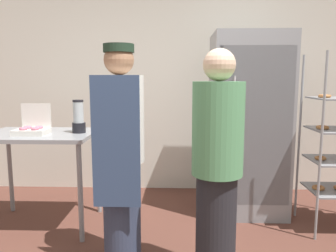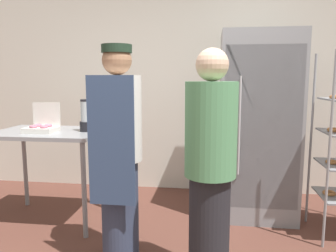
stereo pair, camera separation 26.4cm
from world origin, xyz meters
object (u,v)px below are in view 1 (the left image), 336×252
object	(u,v)px
blender_pitcher	(79,118)
person_baker	(121,153)
donut_box	(32,129)
refrigerator	(248,125)
person_customer	(217,168)

from	to	relation	value
blender_pitcher	person_baker	bearing A→B (deg)	-52.12
donut_box	blender_pitcher	size ratio (longest dim) A/B	0.92
person_baker	refrigerator	bearing A→B (deg)	42.41
blender_pitcher	person_customer	bearing A→B (deg)	-36.47
donut_box	blender_pitcher	xyz separation A→B (m)	(0.40, 0.11, 0.09)
donut_box	person_customer	xyz separation A→B (m)	(1.60, -0.78, -0.13)
donut_box	person_baker	distance (m)	1.07
donut_box	person_customer	size ratio (longest dim) A/B	0.18
donut_box	person_customer	world-z (taller)	person_customer
refrigerator	person_customer	distance (m)	1.38
person_baker	person_customer	distance (m)	0.73
person_baker	person_customer	xyz separation A→B (m)	(0.69, -0.23, -0.04)
donut_box	refrigerator	bearing A→B (deg)	13.83
donut_box	blender_pitcher	bearing A→B (deg)	15.22
refrigerator	person_baker	size ratio (longest dim) A/B	1.13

